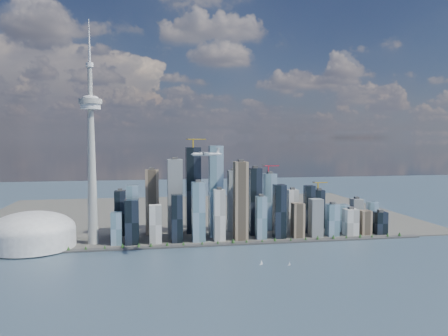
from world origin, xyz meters
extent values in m
plane|color=#364B5F|center=(0.00, 0.00, 0.00)|extent=(4000.00, 4000.00, 0.00)
cube|color=#383838|center=(0.00, 250.00, 2.00)|extent=(1100.00, 22.00, 4.00)
cube|color=#4C4C47|center=(0.00, 700.00, 1.50)|extent=(1400.00, 900.00, 3.00)
cylinder|color=#3F2D1E|center=(-476.67, 250.00, 5.20)|extent=(1.00, 1.00, 2.40)
cone|color=#1E4418|center=(-476.67, 250.00, 8.80)|extent=(7.20, 7.20, 8.00)
cylinder|color=#3F2D1E|center=(-390.00, 250.00, 5.20)|extent=(1.00, 1.00, 2.40)
cone|color=#1E4418|center=(-390.00, 250.00, 8.80)|extent=(7.20, 7.20, 8.00)
cylinder|color=#3F2D1E|center=(-303.33, 250.00, 5.20)|extent=(1.00, 1.00, 2.40)
cone|color=#1E4418|center=(-303.33, 250.00, 8.80)|extent=(7.20, 7.20, 8.00)
cylinder|color=#3F2D1E|center=(-216.67, 250.00, 5.20)|extent=(1.00, 1.00, 2.40)
cone|color=#1E4418|center=(-216.67, 250.00, 8.80)|extent=(7.20, 7.20, 8.00)
cylinder|color=#3F2D1E|center=(-130.00, 250.00, 5.20)|extent=(1.00, 1.00, 2.40)
cone|color=#1E4418|center=(-130.00, 250.00, 8.80)|extent=(7.20, 7.20, 8.00)
cylinder|color=#3F2D1E|center=(-43.33, 250.00, 5.20)|extent=(1.00, 1.00, 2.40)
cone|color=#1E4418|center=(-43.33, 250.00, 8.80)|extent=(7.20, 7.20, 8.00)
cylinder|color=#3F2D1E|center=(43.33, 250.00, 5.20)|extent=(1.00, 1.00, 2.40)
cone|color=#1E4418|center=(43.33, 250.00, 8.80)|extent=(7.20, 7.20, 8.00)
cylinder|color=#3F2D1E|center=(130.00, 250.00, 5.20)|extent=(1.00, 1.00, 2.40)
cone|color=#1E4418|center=(130.00, 250.00, 8.80)|extent=(7.20, 7.20, 8.00)
cylinder|color=#3F2D1E|center=(216.67, 250.00, 5.20)|extent=(1.00, 1.00, 2.40)
cone|color=#1E4418|center=(216.67, 250.00, 8.80)|extent=(7.20, 7.20, 8.00)
cylinder|color=#3F2D1E|center=(303.33, 250.00, 5.20)|extent=(1.00, 1.00, 2.40)
cone|color=#1E4418|center=(303.33, 250.00, 8.80)|extent=(7.20, 7.20, 8.00)
cylinder|color=#3F2D1E|center=(390.00, 250.00, 5.20)|extent=(1.00, 1.00, 2.40)
cone|color=#1E4418|center=(390.00, 250.00, 8.80)|extent=(7.20, 7.20, 8.00)
cylinder|color=#3F2D1E|center=(476.67, 250.00, 5.20)|extent=(1.00, 1.00, 2.40)
cone|color=#1E4418|center=(476.67, 250.00, 8.80)|extent=(7.20, 7.20, 8.00)
cube|color=black|center=(-200.00, 290.00, 58.63)|extent=(34.00, 34.00, 111.26)
cube|color=#729AAD|center=(-200.00, 340.00, 73.80)|extent=(30.00, 30.00, 141.61)
cube|color=silver|center=(-150.00, 290.00, 51.05)|extent=(30.00, 30.00, 96.09)
cube|color=#9D876C|center=(-150.00, 395.00, 91.51)|extent=(36.00, 36.00, 177.01)
cube|color=slate|center=(-95.00, 340.00, 106.68)|extent=(38.00, 38.00, 207.36)
cube|color=black|center=(-95.00, 290.00, 63.69)|extent=(28.00, 28.00, 121.38)
cube|color=#729AAD|center=(-40.00, 290.00, 78.86)|extent=(32.00, 32.00, 151.72)
cube|color=black|center=(-40.00, 395.00, 121.85)|extent=(40.00, 40.00, 237.70)
cube|color=#729AAD|center=(15.00, 340.00, 124.38)|extent=(36.00, 36.00, 242.76)
cube|color=silver|center=(15.00, 290.00, 68.75)|extent=(28.00, 28.00, 131.49)
cube|color=#9D876C|center=(70.00, 290.00, 104.15)|extent=(34.00, 34.00, 202.30)
cube|color=slate|center=(70.00, 395.00, 88.98)|extent=(30.00, 30.00, 171.95)
cube|color=black|center=(125.00, 340.00, 94.03)|extent=(32.00, 32.00, 182.07)
cube|color=#729AAD|center=(125.00, 290.00, 58.63)|extent=(26.00, 26.00, 111.26)
cube|color=black|center=(175.00, 290.00, 73.80)|extent=(30.00, 30.00, 141.61)
cube|color=#729AAD|center=(175.00, 395.00, 83.92)|extent=(34.00, 34.00, 161.84)
cube|color=silver|center=(225.00, 340.00, 63.69)|extent=(28.00, 28.00, 121.38)
cube|color=#9D876C|center=(225.00, 290.00, 48.52)|extent=(30.00, 30.00, 91.03)
cube|color=slate|center=(275.00, 290.00, 53.57)|extent=(32.00, 32.00, 101.15)
cube|color=black|center=(275.00, 340.00, 68.75)|extent=(26.00, 26.00, 131.49)
cube|color=#729AAD|center=(325.00, 290.00, 45.99)|extent=(30.00, 30.00, 85.98)
cube|color=black|center=(325.00, 395.00, 58.63)|extent=(28.00, 28.00, 111.26)
cube|color=#729AAD|center=(375.00, 340.00, 40.93)|extent=(30.00, 30.00, 75.86)
cube|color=silver|center=(375.00, 290.00, 38.40)|extent=(34.00, 34.00, 70.80)
cube|color=#9D876C|center=(420.00, 290.00, 35.87)|extent=(28.00, 28.00, 65.75)
cube|color=slate|center=(420.00, 340.00, 48.52)|extent=(30.00, 30.00, 91.03)
cube|color=black|center=(465.00, 290.00, 33.34)|extent=(32.00, 32.00, 60.69)
cube|color=#729AAD|center=(465.00, 340.00, 43.46)|extent=(26.00, 26.00, 80.92)
cube|color=black|center=(-240.00, 395.00, 63.69)|extent=(30.00, 30.00, 121.38)
cube|color=#729AAD|center=(-240.00, 290.00, 43.46)|extent=(26.00, 26.00, 80.92)
cube|color=gold|center=(-40.00, 395.00, 251.70)|extent=(3.00, 3.00, 22.00)
cube|color=gold|center=(-31.75, 395.00, 262.70)|extent=(55.00, 2.20, 2.20)
cube|color=#383838|center=(-56.50, 395.00, 264.70)|extent=(6.00, 4.00, 4.00)
cube|color=red|center=(175.00, 395.00, 175.84)|extent=(3.00, 3.00, 22.00)
cube|color=red|center=(182.20, 395.00, 186.84)|extent=(48.00, 2.20, 2.20)
cube|color=#383838|center=(160.60, 395.00, 188.84)|extent=(6.00, 4.00, 4.00)
cube|color=gold|center=(325.00, 395.00, 125.26)|extent=(3.00, 3.00, 22.00)
cube|color=gold|center=(331.75, 395.00, 136.26)|extent=(45.00, 2.20, 2.20)
cube|color=#383838|center=(311.50, 395.00, 138.26)|extent=(6.00, 4.00, 4.00)
cone|color=#9D9E99|center=(-300.00, 310.00, 173.00)|extent=(26.00, 26.00, 340.00)
cylinder|color=#BDBDBD|center=(-300.00, 310.00, 343.00)|extent=(48.00, 48.00, 14.00)
cylinder|color=#9D9E99|center=(-300.00, 310.00, 355.00)|extent=(56.00, 56.00, 12.00)
ellipsoid|color=#BDBDBD|center=(-300.00, 310.00, 363.00)|extent=(40.00, 40.00, 14.00)
cylinder|color=#9D9E99|center=(-300.00, 310.00, 403.00)|extent=(11.00, 11.00, 80.00)
cylinder|color=#BDBDBD|center=(-300.00, 310.00, 443.00)|extent=(18.00, 18.00, 10.00)
cone|color=silver|center=(-300.00, 310.00, 501.00)|extent=(7.00, 7.00, 105.00)
cylinder|color=#BDBDBD|center=(-440.00, 300.00, 25.00)|extent=(200.00, 200.00, 44.00)
ellipsoid|color=#BDBDBD|center=(-440.00, 300.00, 47.00)|extent=(200.00, 200.00, 84.00)
cylinder|color=silver|center=(-42.28, 117.19, 231.89)|extent=(56.96, 14.22, 6.96)
cone|color=silver|center=(-71.39, 113.39, 231.89)|extent=(8.45, 7.89, 6.96)
cone|color=silver|center=(-12.10, 121.14, 231.89)|extent=(11.68, 8.31, 6.96)
cube|color=silver|center=(-44.44, 116.91, 235.59)|extent=(16.51, 61.50, 1.09)
cylinder|color=silver|center=(-42.89, 105.05, 233.85)|extent=(12.37, 5.43, 3.91)
cylinder|color=silver|center=(-45.99, 128.77, 233.85)|extent=(12.37, 5.43, 3.91)
cylinder|color=#3F3F3F|center=(-49.36, 104.21, 233.85)|extent=(1.45, 8.67, 8.70)
cylinder|color=#3F3F3F|center=(-52.46, 127.93, 233.85)|extent=(1.45, 8.67, 8.70)
cube|color=silver|center=(-15.33, 120.72, 238.85)|extent=(6.15, 1.65, 11.96)
cube|color=silver|center=(-15.33, 120.72, 244.94)|extent=(7.28, 20.02, 0.76)
cube|color=silver|center=(67.90, 70.99, 0.45)|extent=(7.12, 3.90, 0.91)
cylinder|color=#999999|center=(67.90, 70.99, 5.69)|extent=(0.27, 0.27, 10.23)
cube|color=silver|center=(124.58, 56.13, 0.38)|extent=(5.69, 1.78, 0.76)
cylinder|color=#999999|center=(124.58, 56.13, 4.72)|extent=(0.23, 0.23, 8.50)
camera|label=1|loc=(-165.93, -802.31, 266.53)|focal=35.00mm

